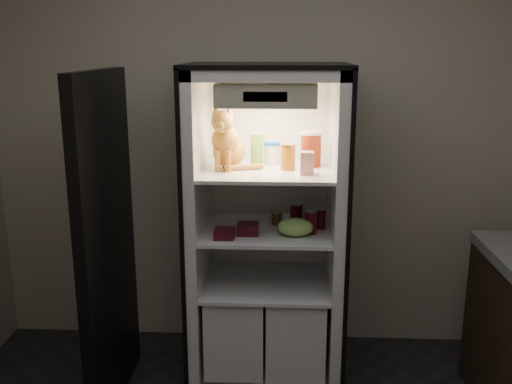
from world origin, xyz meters
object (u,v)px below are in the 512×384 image
Objects in this scene: refrigerator at (267,249)px; soda_can_c at (311,222)px; mayo_tub at (272,153)px; parmesan_shaker at (257,150)px; soda_can_a at (296,215)px; tabby_cat at (227,144)px; berry_box_left at (224,233)px; cream_carton at (307,163)px; pepper_jar at (311,149)px; soda_can_b at (320,218)px; berry_box_right at (248,229)px; grape_bag at (295,227)px; condiment_jar at (277,217)px; salsa_jar at (288,157)px.

refrigerator is 14.42× the size of soda_can_c.
parmesan_shaker is at bearing -146.98° from mayo_tub.
soda_can_a is at bearing -7.15° from parmesan_shaker.
tabby_cat is 0.29m from mayo_tub.
tabby_cat is 3.44× the size of berry_box_left.
tabby_cat reaches higher than soda_can_c.
cream_carton is 0.92× the size of soda_can_a.
parmesan_shaker is 0.11m from mayo_tub.
tabby_cat is at bearing -170.54° from pepper_jar.
berry_box_left is (-0.54, -0.21, -0.03)m from soda_can_b.
berry_box_right is at bearing 33.35° from berry_box_left.
refrigerator reaches higher than grape_bag.
tabby_cat is at bearing 89.69° from berry_box_left.
mayo_tub is 1.11× the size of berry_box_right.
parmesan_shaker is at bearing 154.28° from refrigerator.
parmesan_shaker is 0.53m from berry_box_left.
soda_can_a is at bearing 0.00° from refrigerator.
condiment_jar is at bearing 129.18° from cream_carton.
pepper_jar is 2.45× the size of condiment_jar.
condiment_jar is at bearing -5.08° from parmesan_shaker.
refrigerator is at bearing -161.90° from condiment_jar.
pepper_jar is at bearing 30.35° from berry_box_right.
soda_can_a is at bearing 13.79° from tabby_cat.
condiment_jar is at bearing 43.66° from berry_box_left.
soda_can_a reaches higher than soda_can_b.
parmesan_shaker is 0.45m from soda_can_a.
cream_carton is at bearing -9.71° from tabby_cat.
grape_bag is (0.22, -0.22, -0.40)m from parmesan_shaker.
soda_can_c reaches higher than condiment_jar.
salsa_jar is 0.17m from pepper_jar.
soda_can_a is at bearing 50.64° from salsa_jar.
refrigerator reaches higher than berry_box_left.
soda_can_c is 0.49m from berry_box_left.
cream_carton is (0.22, -0.18, 0.56)m from refrigerator.
refrigerator reaches higher than salsa_jar.
soda_can_a reaches higher than condiment_jar.
soda_can_a is (0.05, 0.07, -0.36)m from salsa_jar.
condiment_jar is at bearing 166.22° from soda_can_b.
mayo_tub is at bearing 53.18° from berry_box_left.
cream_carton is at bearing -2.19° from berry_box_right.
soda_can_a is (-0.05, 0.18, -0.34)m from cream_carton.
berry_box_right is at bearing -174.81° from soda_can_c.
tabby_cat is at bearing -156.27° from parmesan_shaker.
berry_box_right is at bearing -148.18° from soda_can_a.
soda_can_b is at bearing 45.17° from grape_bag.
mayo_tub reaches higher than berry_box_right.
salsa_jar is (0.12, -0.07, 0.57)m from refrigerator.
mayo_tub is at bearing 116.49° from grape_bag.
salsa_jar is at bearing 25.39° from berry_box_right.
soda_can_a is 1.15× the size of soda_can_b.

